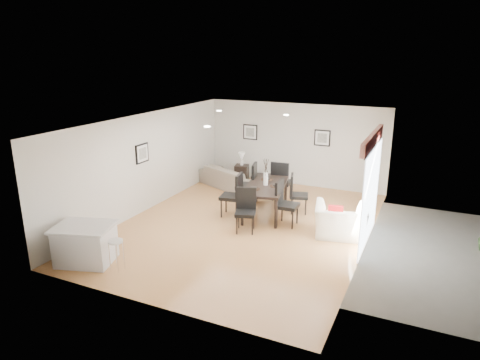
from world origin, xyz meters
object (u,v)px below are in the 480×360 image
at_px(sofa, 231,177).
at_px(bar_stool, 116,245).
at_px(dining_table, 266,188).
at_px(side_table, 242,173).
at_px(dining_chair_efar, 296,192).
at_px(dining_chair_enear, 284,200).
at_px(armchair, 341,221).
at_px(dining_chair_wnear, 235,193).
at_px(dining_chair_wfar, 250,182).
at_px(dining_chair_head, 246,207).
at_px(kitchen_island, 85,244).
at_px(dining_chair_foot, 281,179).
at_px(coffee_table, 266,181).

bearing_deg(sofa, bar_stool, 116.22).
height_order(dining_table, side_table, dining_table).
height_order(dining_chair_efar, bar_stool, dining_chair_efar).
bearing_deg(dining_chair_enear, side_table, 39.43).
bearing_deg(armchair, dining_table, -28.15).
height_order(armchair, side_table, armchair).
relative_size(dining_chair_wnear, dining_chair_wfar, 0.96).
relative_size(dining_chair_head, side_table, 1.84).
xyz_separation_m(sofa, dining_chair_efar, (2.63, -1.31, 0.27)).
bearing_deg(kitchen_island, sofa, 68.12).
height_order(dining_chair_head, dining_chair_foot, dining_chair_foot).
xyz_separation_m(armchair, dining_chair_foot, (-2.18, 1.85, 0.28)).
bearing_deg(dining_chair_efar, dining_chair_head, 140.49).
bearing_deg(side_table, armchair, -37.86).
relative_size(dining_table, dining_chair_wfar, 1.75).
distance_m(dining_chair_enear, side_table, 3.97).
bearing_deg(dining_chair_foot, dining_chair_head, 87.15).
distance_m(armchair, kitchen_island, 5.80).
xyz_separation_m(sofa, dining_chair_wnear, (1.22, -2.27, 0.33)).
height_order(dining_chair_foot, bar_stool, dining_chair_foot).
bearing_deg(dining_chair_enear, coffee_table, 28.32).
distance_m(sofa, coffee_table, 1.18).
xyz_separation_m(dining_chair_head, kitchen_island, (-2.36, -2.96, -0.19)).
height_order(dining_chair_wnear, coffee_table, dining_chair_wnear).
height_order(sofa, dining_chair_wnear, dining_chair_wnear).
bearing_deg(dining_chair_head, dining_table, 70.67).
distance_m(armchair, coffee_table, 4.34).
height_order(dining_chair_wfar, dining_chair_efar, dining_chair_wfar).
distance_m(dining_chair_efar, kitchen_island, 5.61).
xyz_separation_m(sofa, coffee_table, (1.00, 0.62, -0.15)).
bearing_deg(sofa, dining_table, 159.95).
height_order(armchair, dining_chair_wnear, dining_chair_wnear).
bearing_deg(dining_chair_head, dining_chair_efar, 48.72).
xyz_separation_m(dining_table, dining_chair_efar, (0.71, 0.47, -0.15)).
relative_size(dining_table, dining_chair_efar, 2.00).
xyz_separation_m(dining_chair_wnear, dining_chair_wfar, (0.00, 1.01, 0.03)).
bearing_deg(bar_stool, dining_chair_efar, 63.98).
relative_size(dining_table, kitchen_island, 1.54).
bearing_deg(dining_chair_wfar, dining_table, 39.85).
bearing_deg(dining_chair_foot, side_table, -36.76).
relative_size(coffee_table, side_table, 1.57).
distance_m(dining_chair_efar, coffee_table, 2.56).
bearing_deg(dining_chair_wnear, sofa, -160.52).
xyz_separation_m(dining_chair_enear, dining_chair_foot, (-0.69, 1.73, 0.02)).
relative_size(dining_table, side_table, 3.67).
relative_size(dining_chair_enear, dining_chair_foot, 0.97).
xyz_separation_m(dining_chair_enear, kitchen_island, (-3.09, -3.70, -0.23)).
height_order(sofa, side_table, sofa).
bearing_deg(side_table, dining_chair_wnear, -68.84).
distance_m(sofa, dining_chair_wnear, 2.60).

